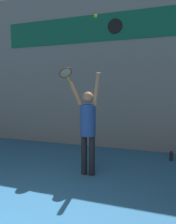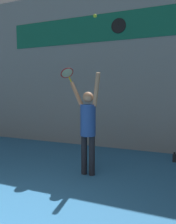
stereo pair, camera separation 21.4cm
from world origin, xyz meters
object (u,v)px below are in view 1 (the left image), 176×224
object	(u,v)px
scoreboard_clock	(115,26)
tennis_player	(88,124)
tennis_racket	(66,73)
water_bottle	(171,156)
tennis_ball	(96,16)

from	to	relation	value
scoreboard_clock	tennis_player	world-z (taller)	scoreboard_clock
tennis_racket	water_bottle	distance (m)	3.42
scoreboard_clock	water_bottle	size ratio (longest dim) A/B	1.76
scoreboard_clock	water_bottle	world-z (taller)	scoreboard_clock
tennis_player	tennis_racket	xyz separation A→B (m)	(-0.71, 0.45, 1.11)
tennis_player	tennis_racket	distance (m)	1.39
tennis_racket	tennis_player	bearing A→B (deg)	-32.14
tennis_player	water_bottle	world-z (taller)	tennis_player
tennis_player	water_bottle	xyz separation A→B (m)	(1.74, 1.58, -1.00)
tennis_racket	water_bottle	bearing A→B (deg)	24.97
tennis_ball	scoreboard_clock	bearing A→B (deg)	93.74
tennis_player	water_bottle	bearing A→B (deg)	42.39
tennis_ball	water_bottle	distance (m)	3.90
scoreboard_clock	tennis_racket	world-z (taller)	scoreboard_clock
tennis_player	water_bottle	size ratio (longest dim) A/B	8.65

